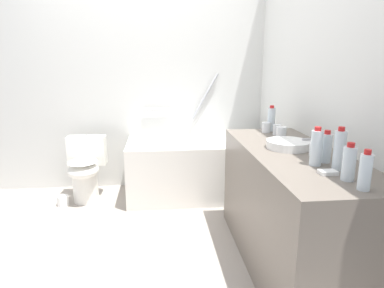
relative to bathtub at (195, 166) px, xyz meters
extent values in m
plane|color=#9E9389|center=(-0.62, -0.95, -0.32)|extent=(3.84, 3.84, 0.00)
cube|color=silver|center=(-0.62, 0.42, 0.88)|extent=(3.24, 0.10, 2.40)
cube|color=silver|center=(0.85, -0.95, 0.88)|extent=(0.10, 3.03, 2.40)
cube|color=silver|center=(0.00, 0.00, -0.02)|extent=(1.41, 0.73, 0.59)
cube|color=white|center=(0.00, 0.00, 0.24)|extent=(1.16, 0.53, 0.09)
cylinder|color=#ADADB2|center=(0.55, 0.00, 0.32)|extent=(0.09, 0.03, 0.03)
cylinder|color=#ADADB2|center=(0.15, 0.34, 0.70)|extent=(0.31, 0.03, 0.52)
cylinder|color=#ADADB2|center=(-0.39, 0.34, 0.57)|extent=(0.31, 0.03, 0.03)
cylinder|color=white|center=(-1.14, -0.06, -0.15)|extent=(0.25, 0.25, 0.35)
ellipsoid|color=white|center=(-1.14, -0.10, 0.03)|extent=(0.31, 0.36, 0.15)
ellipsoid|color=white|center=(-1.14, -0.10, 0.11)|extent=(0.30, 0.34, 0.02)
cube|color=white|center=(-1.13, 0.12, 0.18)|extent=(0.39, 0.17, 0.30)
cylinder|color=#A3A3A8|center=(-1.13, 0.12, 0.33)|extent=(0.03, 0.03, 0.01)
cube|color=#6B6056|center=(0.50, -1.36, 0.09)|extent=(0.59, 1.58, 0.83)
cylinder|color=white|center=(0.49, -1.27, 0.53)|extent=(0.29, 0.29, 0.05)
cylinder|color=#AEAEB3|center=(0.68, -1.27, 0.54)|extent=(0.02, 0.02, 0.06)
cylinder|color=#AEAEB3|center=(0.63, -1.27, 0.57)|extent=(0.09, 0.02, 0.02)
cylinder|color=#AEAEB3|center=(0.68, -1.33, 0.52)|extent=(0.03, 0.03, 0.04)
cylinder|color=#AEAEB3|center=(0.68, -1.21, 0.52)|extent=(0.03, 0.03, 0.04)
cylinder|color=silver|center=(0.58, -1.75, 0.61)|extent=(0.06, 0.06, 0.22)
cylinder|color=red|center=(0.58, -1.75, 0.73)|extent=(0.03, 0.03, 0.02)
cylinder|color=silver|center=(0.57, -0.68, 0.60)|extent=(0.06, 0.06, 0.20)
cylinder|color=red|center=(0.57, -0.68, 0.71)|extent=(0.03, 0.03, 0.02)
cylinder|color=silver|center=(0.54, -1.91, 0.59)|extent=(0.06, 0.06, 0.17)
cylinder|color=red|center=(0.54, -1.91, 0.69)|extent=(0.04, 0.04, 0.02)
cylinder|color=silver|center=(0.58, -1.61, 0.59)|extent=(0.06, 0.06, 0.17)
cylinder|color=red|center=(0.58, -1.61, 0.69)|extent=(0.03, 0.03, 0.02)
cylinder|color=silver|center=(0.54, -2.04, 0.59)|extent=(0.06, 0.06, 0.17)
cylinder|color=red|center=(0.54, -2.04, 0.69)|extent=(0.03, 0.03, 0.02)
cylinder|color=silver|center=(0.50, -1.65, 0.61)|extent=(0.07, 0.07, 0.20)
cylinder|color=red|center=(0.50, -1.65, 0.72)|extent=(0.04, 0.04, 0.02)
cylinder|color=white|center=(0.57, -0.83, 0.55)|extent=(0.07, 0.07, 0.08)
cylinder|color=white|center=(0.54, -1.00, 0.56)|extent=(0.08, 0.08, 0.10)
cylinder|color=white|center=(0.58, -1.47, 0.55)|extent=(0.06, 0.06, 0.09)
cylinder|color=white|center=(0.51, -0.73, 0.55)|extent=(0.07, 0.07, 0.08)
cube|color=white|center=(0.49, -1.82, 0.52)|extent=(0.09, 0.06, 0.02)
cylinder|color=white|center=(-1.35, -0.15, -0.27)|extent=(0.11, 0.11, 0.10)
camera|label=1|loc=(-0.39, -3.41, 1.07)|focal=31.57mm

